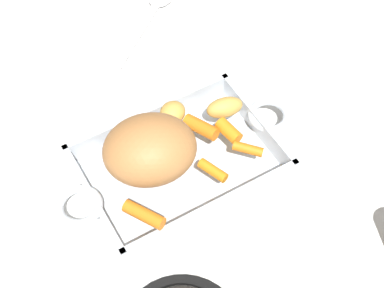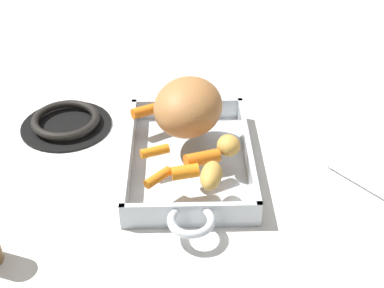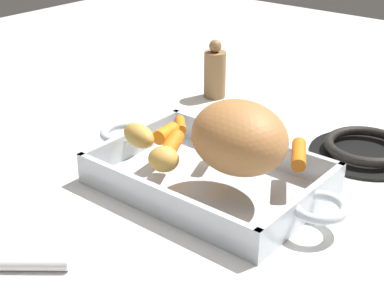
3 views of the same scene
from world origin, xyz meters
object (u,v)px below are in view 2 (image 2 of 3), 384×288
(potato_halved, at_px, (211,176))
(baby_carrot_center_right, at_px, (158,177))
(baby_carrot_northeast, at_px, (185,172))
(potato_golden_small, at_px, (229,145))
(baby_carrot_northwest, at_px, (148,110))
(baby_carrot_southeast, at_px, (155,151))
(baby_carrot_southwest, at_px, (202,158))
(pork_roast, at_px, (187,107))
(roasting_dish, at_px, (189,159))
(stove_burner_rear, at_px, (66,122))

(potato_halved, bearing_deg, baby_carrot_center_right, -95.87)
(baby_carrot_northeast, distance_m, potato_golden_small, 0.10)
(baby_carrot_northeast, relative_size, baby_carrot_northwest, 0.67)
(baby_carrot_northeast, relative_size, baby_carrot_southeast, 0.90)
(baby_carrot_northwest, height_order, baby_carrot_southwest, baby_carrot_southwest)
(baby_carrot_southwest, bearing_deg, pork_roast, -167.46)
(pork_roast, height_order, baby_carrot_southwest, pork_roast)
(roasting_dish, relative_size, baby_carrot_northeast, 9.65)
(baby_carrot_northeast, distance_m, baby_carrot_southwest, 0.05)
(baby_carrot_northwest, bearing_deg, stove_burner_rear, -100.76)
(pork_roast, relative_size, stove_burner_rear, 0.80)
(baby_carrot_center_right, distance_m, potato_golden_small, 0.14)
(roasting_dish, xyz_separation_m, baby_carrot_southwest, (0.05, 0.02, 0.04))
(potato_golden_small, relative_size, stove_burner_rear, 0.24)
(roasting_dish, height_order, baby_carrot_northwest, baby_carrot_northwest)
(pork_roast, bearing_deg, stove_burner_rear, -109.11)
(pork_roast, bearing_deg, roasting_dish, 1.86)
(baby_carrot_northeast, bearing_deg, baby_carrot_southwest, 140.55)
(potato_golden_small, distance_m, stove_burner_rear, 0.35)
(roasting_dish, bearing_deg, potato_golden_small, 68.71)
(potato_golden_small, height_order, potato_halved, same)
(baby_carrot_southeast, bearing_deg, potato_golden_small, 90.50)
(potato_halved, bearing_deg, baby_carrot_southwest, -167.10)
(roasting_dish, distance_m, potato_golden_small, 0.09)
(pork_roast, height_order, stove_burner_rear, pork_roast)
(baby_carrot_southeast, bearing_deg, pork_roast, 143.62)
(baby_carrot_northeast, height_order, baby_carrot_southeast, baby_carrot_northeast)
(baby_carrot_southeast, bearing_deg, baby_carrot_northeast, 39.79)
(pork_roast, bearing_deg, baby_carrot_northwest, -125.20)
(roasting_dish, relative_size, potato_golden_small, 9.78)
(pork_roast, relative_size, baby_carrot_southwest, 2.40)
(pork_roast, bearing_deg, baby_carrot_northeast, -2.51)
(roasting_dish, distance_m, baby_carrot_northwest, 0.13)
(pork_roast, bearing_deg, potato_halved, 12.66)
(baby_carrot_southeast, height_order, potato_halved, potato_halved)
(roasting_dish, height_order, baby_carrot_southwest, baby_carrot_southwest)
(stove_burner_rear, bearing_deg, baby_carrot_northeast, 46.59)
(roasting_dish, distance_m, stove_burner_rear, 0.28)
(baby_carrot_southwest, relative_size, stove_burner_rear, 0.33)
(baby_carrot_northwest, bearing_deg, baby_carrot_center_right, 6.66)
(pork_roast, distance_m, potato_halved, 0.16)
(baby_carrot_southwest, xyz_separation_m, potato_halved, (0.05, 0.01, 0.01))
(baby_carrot_southwest, xyz_separation_m, stove_burner_rear, (-0.19, -0.26, -0.05))
(baby_carrot_northeast, xyz_separation_m, baby_carrot_northwest, (-0.19, -0.07, -0.00))
(stove_burner_rear, bearing_deg, baby_carrot_southwest, 54.70)
(pork_roast, relative_size, potato_halved, 2.30)
(baby_carrot_northwest, xyz_separation_m, potato_golden_small, (0.13, 0.14, 0.01))
(baby_carrot_northeast, distance_m, baby_carrot_northwest, 0.20)
(baby_carrot_northeast, bearing_deg, potato_halved, 66.89)
(pork_roast, height_order, baby_carrot_southeast, pork_roast)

